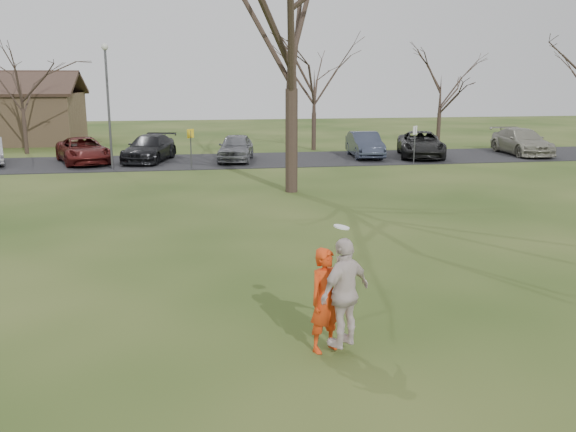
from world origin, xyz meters
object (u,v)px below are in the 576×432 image
object	(u,v)px
car_3	(149,148)
car_6	(421,144)
car_4	(236,147)
catching_play	(345,292)
car_7	(522,142)
player_defender	(326,300)
lamp_post	(108,91)
car_2	(83,150)
big_tree	(292,15)
car_5	(365,145)

from	to	relation	value
car_3	car_6	bearing A→B (deg)	12.74
car_4	car_6	world-z (taller)	car_4
car_3	catching_play	world-z (taller)	catching_play
car_7	car_6	bearing A→B (deg)	-175.18
car_3	car_4	world-z (taller)	car_4
car_4	catching_play	world-z (taller)	catching_play
car_3	car_6	distance (m)	15.70
car_3	player_defender	bearing A→B (deg)	-65.06
car_6	lamp_post	xyz separation A→B (m)	(-17.42, -2.13, 3.18)
car_3	lamp_post	world-z (taller)	lamp_post
car_2	lamp_post	bearing A→B (deg)	-74.54
big_tree	car_5	bearing A→B (deg)	58.68
lamp_post	big_tree	bearing A→B (deg)	-43.15
car_4	car_6	distance (m)	10.90
car_5	catching_play	world-z (taller)	catching_play
car_3	car_6	size ratio (longest dim) A/B	0.93
player_defender	car_7	bearing A→B (deg)	26.80
car_5	catching_play	size ratio (longest dim) A/B	2.15
player_defender	big_tree	distance (m)	16.31
car_5	car_7	size ratio (longest dim) A/B	0.84
car_2	car_4	size ratio (longest dim) A/B	1.14
car_6	player_defender	bearing A→B (deg)	-99.04
car_6	catching_play	world-z (taller)	catching_play
player_defender	lamp_post	world-z (taller)	lamp_post
car_4	big_tree	xyz separation A→B (m)	(1.48, -9.75, 6.21)
car_7	big_tree	xyz separation A→B (m)	(-15.99, -9.85, 6.19)
car_5	car_3	bearing A→B (deg)	-176.81
car_5	car_4	bearing A→B (deg)	-172.96
player_defender	car_2	distance (m)	26.36
player_defender	big_tree	world-z (taller)	big_tree
lamp_post	big_tree	world-z (taller)	big_tree
car_2	car_3	xyz separation A→B (m)	(3.54, 0.19, 0.03)
lamp_post	car_2	bearing A→B (deg)	123.87
car_6	big_tree	size ratio (longest dim) A/B	0.38
player_defender	car_3	bearing A→B (deg)	72.23
player_defender	catching_play	xyz separation A→B (m)	(0.28, -0.19, 0.19)
car_7	lamp_post	distance (m)	24.31
car_5	lamp_post	size ratio (longest dim) A/B	0.71
car_7	big_tree	size ratio (longest dim) A/B	0.38
lamp_post	player_defender	bearing A→B (deg)	-75.10
player_defender	car_2	xyz separation A→B (m)	(-7.79, 25.18, -0.18)
lamp_post	big_tree	size ratio (longest dim) A/B	0.45
car_4	car_7	size ratio (longest dim) A/B	0.83
car_4	lamp_post	xyz separation A→B (m)	(-6.52, -2.25, 3.18)
car_6	car_7	world-z (taller)	car_7
car_4	catching_play	distance (m)	24.94
player_defender	car_4	distance (m)	24.75
car_3	car_4	bearing A→B (deg)	7.99
car_4	car_7	xyz separation A→B (m)	(17.46, 0.10, 0.02)
car_6	lamp_post	distance (m)	17.84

